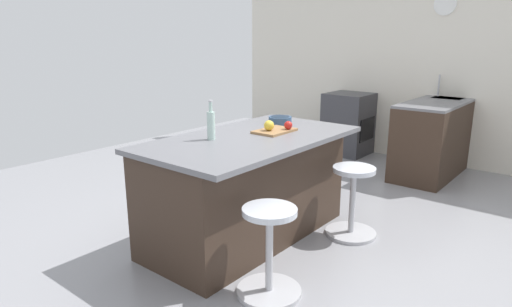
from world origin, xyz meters
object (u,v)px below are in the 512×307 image
at_px(oven_range, 348,124).
at_px(apple_yellow, 269,125).
at_px(stool_by_window, 352,203).
at_px(apple_red, 288,125).
at_px(cutting_board, 275,131).
at_px(water_bottle, 211,124).
at_px(stool_middle, 269,254).
at_px(fruit_bowl, 280,120).
at_px(kitchen_island, 247,187).

bearing_deg(oven_range, apple_yellow, 14.36).
height_order(stool_by_window, apple_red, apple_red).
distance_m(cutting_board, water_bottle, 0.59).
bearing_deg(apple_red, stool_by_window, 114.95).
bearing_deg(apple_yellow, oven_range, -165.64).
bearing_deg(stool_middle, stool_by_window, 180.00).
xyz_separation_m(stool_middle, cutting_board, (-0.85, -0.60, 0.61)).
relative_size(stool_by_window, apple_red, 8.63).
xyz_separation_m(apple_red, apple_yellow, (0.14, -0.10, 0.01)).
bearing_deg(apple_yellow, stool_by_window, 121.91).
distance_m(apple_yellow, fruit_bowl, 0.40).
relative_size(apple_red, fruit_bowl, 0.34).
xyz_separation_m(stool_by_window, cutting_board, (0.33, -0.60, 0.61)).
distance_m(cutting_board, apple_yellow, 0.08).
bearing_deg(water_bottle, apple_red, 154.38).
xyz_separation_m(cutting_board, apple_red, (-0.09, 0.08, 0.05)).
distance_m(apple_red, water_bottle, 0.70).
bearing_deg(stool_by_window, oven_range, -151.55).
height_order(kitchen_island, stool_middle, kitchen_island).
relative_size(cutting_board, water_bottle, 1.15).
relative_size(cutting_board, apple_yellow, 4.12).
bearing_deg(cutting_board, oven_range, -165.05).
bearing_deg(water_bottle, stool_middle, 69.22).
xyz_separation_m(cutting_board, water_bottle, (0.54, -0.22, 0.11)).
bearing_deg(stool_by_window, water_bottle, -43.33).
bearing_deg(fruit_bowl, apple_yellow, 22.53).
height_order(oven_range, stool_middle, oven_range).
bearing_deg(stool_middle, apple_red, -151.07).
height_order(stool_by_window, apple_yellow, apple_yellow).
relative_size(kitchen_island, apple_red, 26.26).
distance_m(stool_middle, apple_red, 1.26).
height_order(cutting_board, apple_red, apple_red).
distance_m(stool_middle, apple_yellow, 1.21).
distance_m(oven_range, cutting_board, 2.96).
distance_m(kitchen_island, stool_middle, 0.92).
bearing_deg(oven_range, kitchen_island, 12.17).
height_order(stool_middle, apple_red, apple_red).
bearing_deg(oven_range, apple_red, 16.96).
height_order(oven_range, water_bottle, water_bottle).
bearing_deg(apple_yellow, apple_red, 145.63).
height_order(stool_by_window, water_bottle, water_bottle).
bearing_deg(kitchen_island, oven_range, -167.83).
bearing_deg(apple_red, water_bottle, -25.62).
bearing_deg(fruit_bowl, oven_range, -166.91).
xyz_separation_m(stool_middle, fruit_bowl, (-1.17, -0.77, 0.64)).
height_order(kitchen_island, cutting_board, cutting_board).
relative_size(stool_by_window, cutting_board, 1.71).
distance_m(cutting_board, apple_red, 0.13).
xyz_separation_m(oven_range, cutting_board, (2.82, 0.75, 0.46)).
bearing_deg(stool_by_window, apple_red, -65.05).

